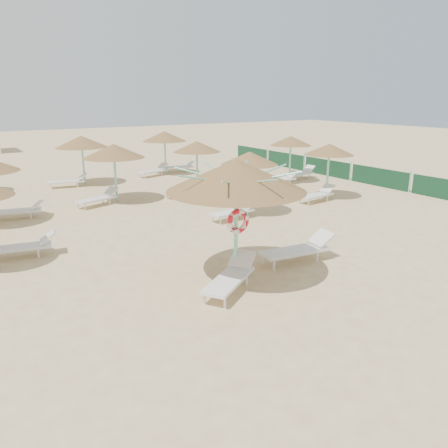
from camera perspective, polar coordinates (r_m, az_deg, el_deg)
ground at (r=12.34m, az=0.18°, el=-6.69°), size 120.00×120.00×0.00m
main_palapa at (r=11.33m, az=1.61°, el=6.33°), size 3.67×3.67×3.29m
lounger_main_a at (r=11.30m, az=0.94°, el=-6.86°), size 2.17×1.74×0.79m
lounger_main_b at (r=13.39m, az=9.82°, el=-3.21°), size 2.38×0.96×0.84m
palapa_field at (r=21.80m, az=-12.62°, el=9.32°), size 20.72×14.25×2.72m
windbreak_fence at (r=28.37m, az=13.35°, el=7.16°), size 0.08×19.84×1.10m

